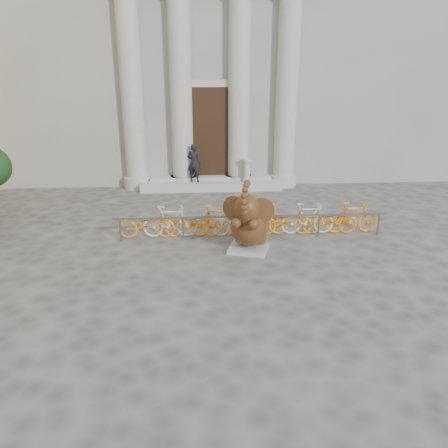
{
  "coord_description": "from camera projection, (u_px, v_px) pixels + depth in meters",
  "views": [
    {
      "loc": [
        -0.66,
        -8.96,
        4.8
      ],
      "look_at": [
        0.04,
        1.6,
        1.1
      ],
      "focal_mm": 35.0,
      "sensor_mm": 36.0,
      "label": 1
    }
  ],
  "objects": [
    {
      "name": "elephant_statue",
      "position": [
        249.0,
        225.0,
        12.13
      ],
      "size": [
        1.41,
        1.68,
        2.13
      ],
      "rotation": [
        0.0,
        0.0,
        -0.3
      ],
      "color": "#A8A59E",
      "rests_on": "ground"
    },
    {
      "name": "classical_building",
      "position": [
        206.0,
        47.0,
        22.15
      ],
      "size": [
        22.0,
        10.7,
        12.0
      ],
      "color": "gray",
      "rests_on": "ground"
    },
    {
      "name": "ground",
      "position": [
        227.0,
        292.0,
        10.06
      ],
      "size": [
        80.0,
        80.0,
        0.0
      ],
      "primitive_type": "plane",
      "color": "#474442",
      "rests_on": "ground"
    },
    {
      "name": "pedestrian",
      "position": [
        194.0,
        163.0,
        18.34
      ],
      "size": [
        0.69,
        0.57,
        1.62
      ],
      "primitive_type": "imported",
      "rotation": [
        0.0,
        0.0,
        2.8
      ],
      "color": "black",
      "rests_on": "entrance_steps"
    },
    {
      "name": "bike_rack",
      "position": [
        250.0,
        220.0,
        13.39
      ],
      "size": [
        8.27,
        0.53,
        1.0
      ],
      "color": "slate",
      "rests_on": "ground"
    },
    {
      "name": "entrance_steps",
      "position": [
        211.0,
        185.0,
        18.86
      ],
      "size": [
        6.0,
        1.2,
        0.36
      ],
      "primitive_type": "cube",
      "color": "#A8A59E",
      "rests_on": "ground"
    },
    {
      "name": "balustrade_post",
      "position": [
        247.0,
        171.0,
        18.46
      ],
      "size": [
        0.4,
        0.4,
        0.97
      ],
      "color": "#A8A59E",
      "rests_on": "entrance_steps"
    }
  ]
}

